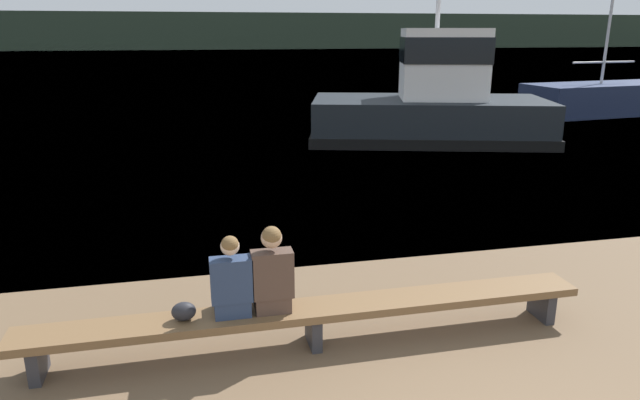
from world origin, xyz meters
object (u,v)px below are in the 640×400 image
moored_sailboat (606,98)px  person_right (272,274)px  bench_main (313,313)px  shopping_bag (184,311)px  person_left (232,282)px  tugboat_red (432,106)px

moored_sailboat → person_right: bearing=127.0°
bench_main → shopping_bag: (-1.44, -0.00, 0.19)m
person_left → moored_sailboat: bearing=42.6°
bench_main → shopping_bag: bearing=-180.0°
person_left → moored_sailboat: 23.60m
bench_main → person_left: person_left is taller
person_left → tugboat_red: bearing=57.7°
bench_main → person_left: bearing=179.3°
tugboat_red → moored_sailboat: bearing=-51.0°
person_left → moored_sailboat: (17.38, 15.97, -0.20)m
moored_sailboat → bench_main: bearing=127.8°
person_left → person_right: bearing=-0.5°
person_left → shopping_bag: (-0.53, -0.01, -0.29)m
person_left → person_right: 0.45m
shopping_bag → moored_sailboat: moored_sailboat is taller
bench_main → person_right: (-0.46, 0.01, 0.53)m
shopping_bag → tugboat_red: bearing=56.0°
person_left → tugboat_red: tugboat_red is taller
shopping_bag → tugboat_red: (7.95, 11.76, 0.54)m
moored_sailboat → person_left: bearing=126.2°
person_left → shopping_bag: 0.60m
person_left → person_right: (0.45, -0.00, 0.05)m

